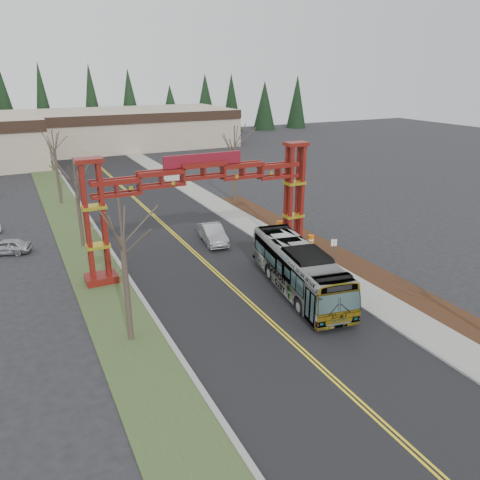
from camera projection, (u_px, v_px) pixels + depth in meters
ground at (355, 399)px, 21.58m from camera, size 200.00×200.00×0.00m
road at (176, 236)px, 42.60m from camera, size 12.00×110.00×0.02m
lane_line_left at (175, 236)px, 42.55m from camera, size 0.12×100.00×0.01m
lane_line_right at (178, 236)px, 42.65m from camera, size 0.12×100.00×0.01m
curb_right at (237, 226)px, 45.15m from camera, size 0.30×110.00×0.15m
sidewalk_right at (250, 224)px, 45.76m from camera, size 2.60×110.00×0.14m
landscape_strip at (376, 276)px, 34.23m from camera, size 2.60×50.00×0.12m
grass_median at (86, 250)px, 39.24m from camera, size 4.00×110.00×0.08m
curb_left at (108, 246)px, 40.01m from camera, size 0.30×110.00×0.15m
gateway_arch at (204, 189)px, 34.66m from camera, size 18.20×1.60×8.90m
retail_building_east at (132, 128)px, 91.80m from camera, size 38.00×20.30×7.00m
conifer_treeline at (69, 110)px, 96.84m from camera, size 116.10×5.60×13.00m
transit_bus at (299, 269)px, 31.60m from camera, size 4.65×11.97×3.25m
silver_sedan at (213, 234)px, 40.79m from camera, size 2.31×4.97×1.58m
parked_car_near_a at (6, 247)px, 38.32m from camera, size 4.04×2.58×1.28m
bare_tree_median_near at (122, 238)px, 24.23m from camera, size 3.18×3.18×8.21m
bare_tree_median_mid at (76, 183)px, 38.31m from camera, size 3.08×3.08×7.66m
bare_tree_median_far at (54, 150)px, 51.08m from camera, size 3.13×3.13×8.17m
bare_tree_right_far at (234, 147)px, 51.76m from camera, size 3.51×3.51×8.55m
street_sign at (334, 246)px, 36.17m from camera, size 0.44×0.18×2.00m
barrel_south at (311, 241)px, 39.88m from camera, size 0.57×0.57×1.05m
barrel_mid at (291, 237)px, 41.17m from camera, size 0.48×0.48×0.88m
barrel_north at (279, 226)px, 43.73m from camera, size 0.54×0.54×1.01m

